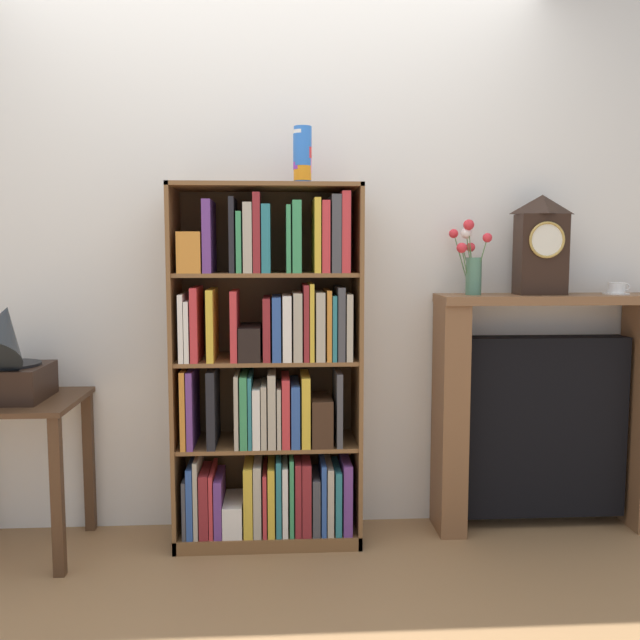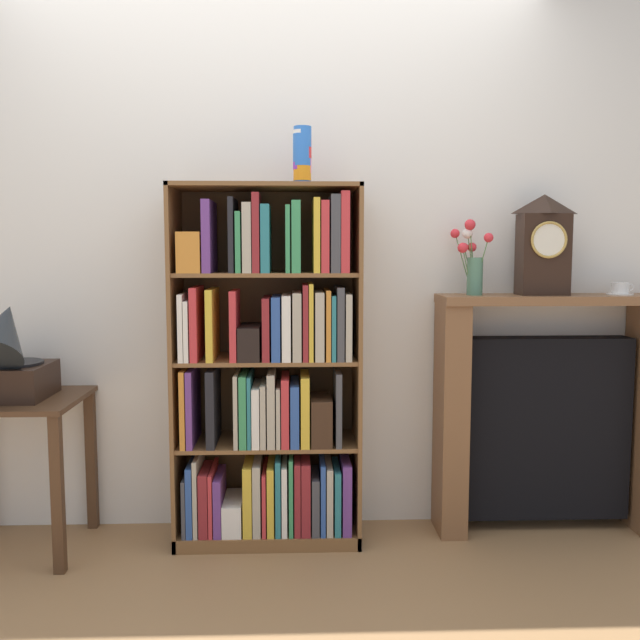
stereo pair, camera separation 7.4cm
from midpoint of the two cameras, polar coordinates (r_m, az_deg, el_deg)
The scene contains 10 objects.
ground_plane at distance 3.19m, azimuth -3.68°, elevation -18.61°, with size 7.85×6.40×0.02m, color #997047.
wall_back at distance 3.23m, azimuth -1.74°, elevation 5.67°, with size 4.85×0.08×2.60m, color silver.
bookshelf at distance 3.06m, azimuth -3.51°, elevation -5.23°, with size 0.82×0.35×1.59m.
cup_stack at distance 3.02m, azimuth -0.77°, elevation 13.56°, with size 0.08×0.08×0.24m.
side_table_left at distance 3.25m, azimuth -23.45°, elevation -8.73°, with size 0.56×0.52×0.68m.
gramophone at distance 3.15m, azimuth -24.01°, elevation -2.75°, with size 0.29×0.43×0.48m.
fireplace_mantel at distance 3.40m, azimuth 19.07°, elevation -7.51°, with size 1.04×0.27×1.11m.
mantel_clock at distance 3.27m, azimuth 18.78°, elevation 5.96°, with size 0.22×0.14×0.45m.
flower_vase at distance 3.18m, azimuth 13.24°, elevation 4.87°, with size 0.17×0.15×0.34m.
teacup_with_saucer at distance 3.42m, azimuth 24.36°, elevation 2.34°, with size 0.13×0.12×0.06m.
Camera 2 is at (0.12, -2.90, 1.31)m, focal length 38.33 mm.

